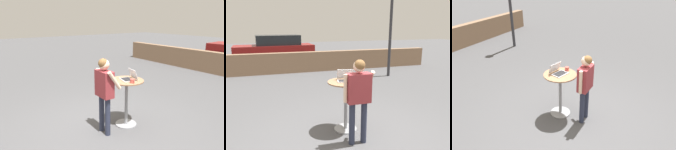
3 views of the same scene
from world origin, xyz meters
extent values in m
plane|color=#4C4C4F|center=(0.00, 0.00, 0.00)|extent=(50.00, 50.00, 0.00)
cylinder|color=gray|center=(0.05, 0.45, 0.01)|extent=(0.48, 0.48, 0.03)
cylinder|color=gray|center=(0.05, 0.45, 0.53)|extent=(0.07, 0.07, 1.00)
cylinder|color=#8C6647|center=(0.05, 0.45, 1.04)|extent=(0.75, 0.75, 0.02)
cube|color=#B7BABF|center=(0.05, 0.45, 1.06)|extent=(0.39, 0.32, 0.02)
cube|color=black|center=(0.05, 0.45, 1.07)|extent=(0.34, 0.26, 0.00)
cube|color=#B7BABF|center=(0.09, 0.60, 1.17)|extent=(0.35, 0.16, 0.21)
cube|color=white|center=(0.09, 0.60, 1.18)|extent=(0.32, 0.14, 0.19)
cylinder|color=#C14C42|center=(0.30, 0.40, 1.09)|extent=(0.09, 0.09, 0.09)
torus|color=#C14C42|center=(0.35, 0.40, 1.10)|extent=(0.04, 0.01, 0.04)
cylinder|color=#282D42|center=(-0.04, -0.14, 0.40)|extent=(0.11, 0.11, 0.81)
cylinder|color=#282D42|center=(0.20, -0.15, 0.40)|extent=(0.11, 0.11, 0.81)
cube|color=maroon|center=(0.08, -0.14, 1.08)|extent=(0.43, 0.22, 0.53)
sphere|color=beige|center=(0.08, -0.14, 1.47)|extent=(0.21, 0.21, 0.21)
sphere|color=brown|center=(0.08, -0.17, 1.50)|extent=(0.19, 0.19, 0.19)
cylinder|color=beige|center=(-0.17, -0.14, 1.09)|extent=(0.07, 0.07, 0.51)
cylinder|color=beige|center=(0.33, -0.07, 1.19)|extent=(0.08, 0.31, 0.39)
cylinder|color=black|center=(-2.34, 8.69, 0.33)|extent=(0.68, 0.27, 0.66)
camera|label=1|loc=(3.57, -2.43, 2.34)|focal=35.00mm
camera|label=2|loc=(-1.41, -3.57, 2.17)|focal=35.00mm
camera|label=3|loc=(-3.79, -1.60, 3.20)|focal=35.00mm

